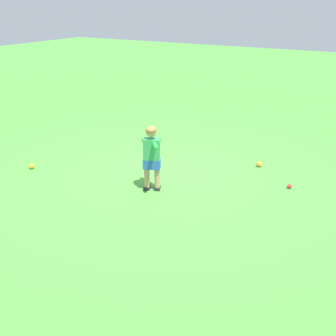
# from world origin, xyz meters

# --- Properties ---
(ground_plane) EXTENTS (40.00, 40.00, 0.00)m
(ground_plane) POSITION_xyz_m (0.00, 0.00, 0.00)
(ground_plane) COLOR #479338
(child_batter) EXTENTS (0.53, 0.45, 1.08)m
(child_batter) POSITION_xyz_m (0.56, 0.13, 0.65)
(child_batter) COLOR #232328
(child_batter) RESTS_ON ground
(play_ball_center_lawn) EXTENTS (0.10, 0.10, 0.10)m
(play_ball_center_lawn) POSITION_xyz_m (0.95, -2.25, 0.05)
(play_ball_center_lawn) COLOR orange
(play_ball_center_lawn) RESTS_ON ground
(play_ball_near_batter) EXTENTS (0.08, 0.08, 0.08)m
(play_ball_near_batter) POSITION_xyz_m (-0.63, 2.05, 0.04)
(play_ball_near_batter) COLOR red
(play_ball_near_batter) RESTS_ON ground
(play_ball_midfield) EXTENTS (0.10, 0.10, 0.10)m
(play_ball_midfield) POSITION_xyz_m (-1.25, 1.33, 0.05)
(play_ball_midfield) COLOR orange
(play_ball_midfield) RESTS_ON ground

